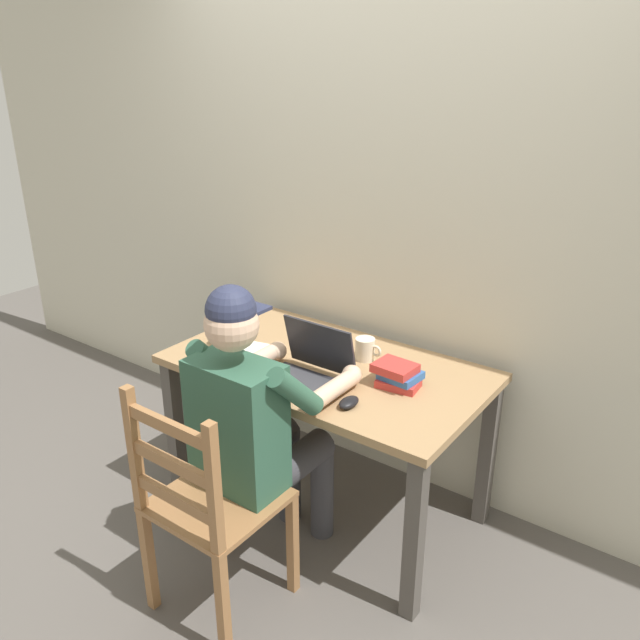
# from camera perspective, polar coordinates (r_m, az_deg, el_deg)

# --- Properties ---
(ground_plane) EXTENTS (8.00, 8.00, 0.00)m
(ground_plane) POSITION_cam_1_polar(r_m,az_deg,el_deg) (3.12, 0.54, -16.18)
(ground_plane) COLOR #56514C
(back_wall) EXTENTS (6.00, 0.04, 2.60)m
(back_wall) POSITION_cam_1_polar(r_m,az_deg,el_deg) (2.91, 6.02, 9.40)
(back_wall) COLOR beige
(back_wall) RESTS_ON ground
(desk) EXTENTS (1.35, 0.77, 0.74)m
(desk) POSITION_cam_1_polar(r_m,az_deg,el_deg) (2.77, 0.59, -5.77)
(desk) COLOR #9E7A51
(desk) RESTS_ON ground
(seated_person) EXTENTS (0.50, 0.60, 1.25)m
(seated_person) POSITION_cam_1_polar(r_m,az_deg,el_deg) (2.43, -5.66, -8.80)
(seated_person) COLOR #2D5642
(seated_person) RESTS_ON ground
(wooden_chair) EXTENTS (0.42, 0.42, 0.95)m
(wooden_chair) POSITION_cam_1_polar(r_m,az_deg,el_deg) (2.40, -10.07, -16.12)
(wooden_chair) COLOR olive
(wooden_chair) RESTS_ON ground
(laptop) EXTENTS (0.33, 0.29, 0.23)m
(laptop) POSITION_cam_1_polar(r_m,az_deg,el_deg) (2.56, -1.13, -4.39)
(laptop) COLOR #232328
(laptop) RESTS_ON desk
(computer_mouse) EXTENTS (0.06, 0.10, 0.03)m
(computer_mouse) POSITION_cam_1_polar(r_m,az_deg,el_deg) (2.40, 2.59, -7.37)
(computer_mouse) COLOR black
(computer_mouse) RESTS_ON desk
(coffee_mug_white) EXTENTS (0.12, 0.09, 0.10)m
(coffee_mug_white) POSITION_cam_1_polar(r_m,az_deg,el_deg) (2.75, 4.09, -2.61)
(coffee_mug_white) COLOR beige
(coffee_mug_white) RESTS_ON desk
(coffee_mug_dark) EXTENTS (0.12, 0.09, 0.09)m
(coffee_mug_dark) POSITION_cam_1_polar(r_m,az_deg,el_deg) (2.91, -8.51, -1.45)
(coffee_mug_dark) COLOR black
(coffee_mug_dark) RESTS_ON desk
(book_stack_main) EXTENTS (0.19, 0.15, 0.10)m
(book_stack_main) POSITION_cam_1_polar(r_m,az_deg,el_deg) (2.55, 7.00, -4.88)
(book_stack_main) COLOR #BC332D
(book_stack_main) RESTS_ON desk
(paper_pile_near_laptop) EXTENTS (0.26, 0.19, 0.01)m
(paper_pile_near_laptop) POSITION_cam_1_polar(r_m,az_deg,el_deg) (2.86, -5.85, -2.64)
(paper_pile_near_laptop) COLOR silver
(paper_pile_near_laptop) RESTS_ON desk
(landscape_photo_print) EXTENTS (0.15, 0.12, 0.00)m
(landscape_photo_print) POSITION_cam_1_polar(r_m,az_deg,el_deg) (3.05, -1.27, -0.99)
(landscape_photo_print) COLOR #C63D33
(landscape_photo_print) RESTS_ON desk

